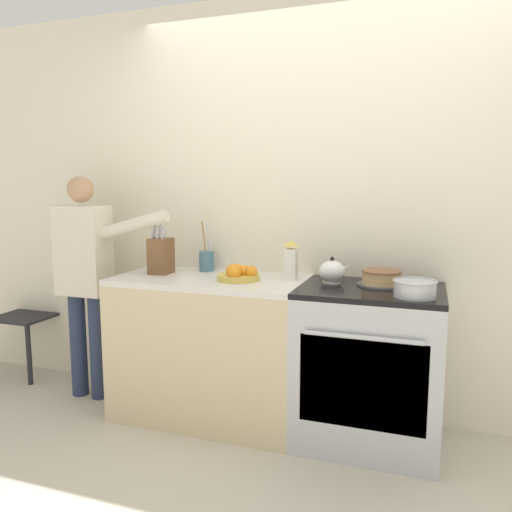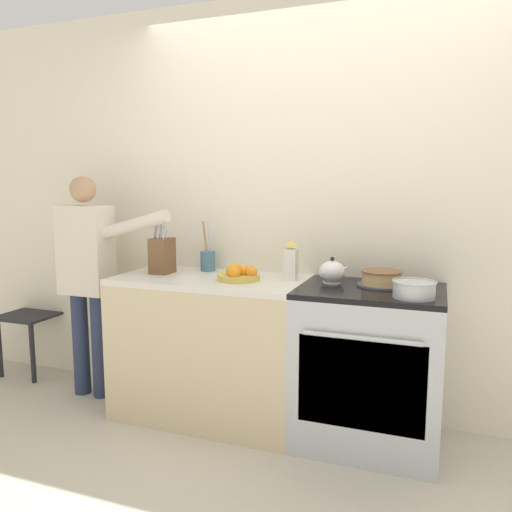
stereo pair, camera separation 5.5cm
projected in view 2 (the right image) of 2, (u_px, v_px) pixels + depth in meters
The scene contains 13 objects.
ground_plane at pixel (303, 458), 2.66m from camera, with size 16.00×16.00×0.00m, color beige.
wall_back at pixel (332, 209), 3.07m from camera, with size 8.00×0.04×2.60m.
counter_cabinet at pixel (211, 347), 3.12m from camera, with size 1.16×0.61×0.89m.
stove_range at pixel (368, 366), 2.78m from camera, with size 0.78×0.64×0.89m.
layer_cake at pixel (382, 279), 2.78m from camera, with size 0.27×0.27×0.09m.
tea_kettle at pixel (332, 272), 2.87m from camera, with size 0.18×0.15×0.15m.
mixing_bowl at pixel (414, 289), 2.48m from camera, with size 0.22×0.22×0.09m.
knife_block at pixel (162, 255), 3.18m from camera, with size 0.12×0.14×0.32m.
utensil_crock at pixel (208, 259), 3.27m from camera, with size 0.10×0.10×0.33m.
fruit_bowl at pixel (239, 274), 2.94m from camera, with size 0.25×0.25×0.10m.
milk_carton at pixel (291, 261), 2.95m from camera, with size 0.07×0.07×0.24m.
person_baker at pixel (88, 268), 3.36m from camera, with size 0.89×0.20×1.51m.
dining_chair at pixel (38, 307), 3.90m from camera, with size 0.40×0.40×0.87m.
Camera 2 is at (0.63, -2.42, 1.44)m, focal length 35.00 mm.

